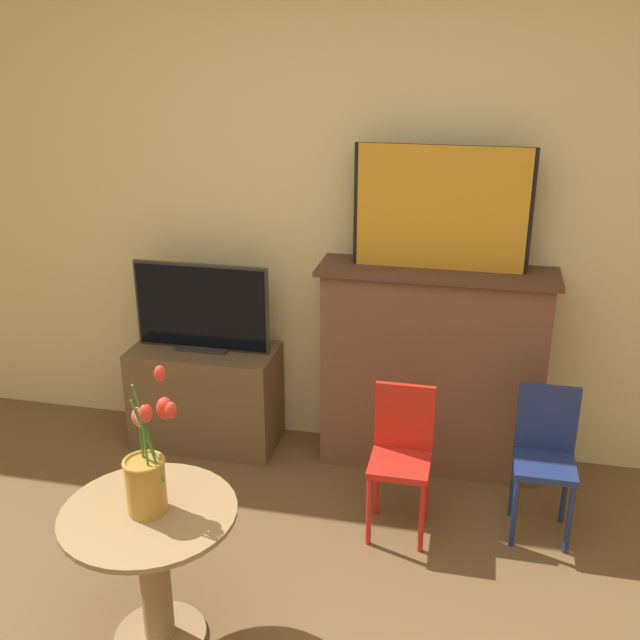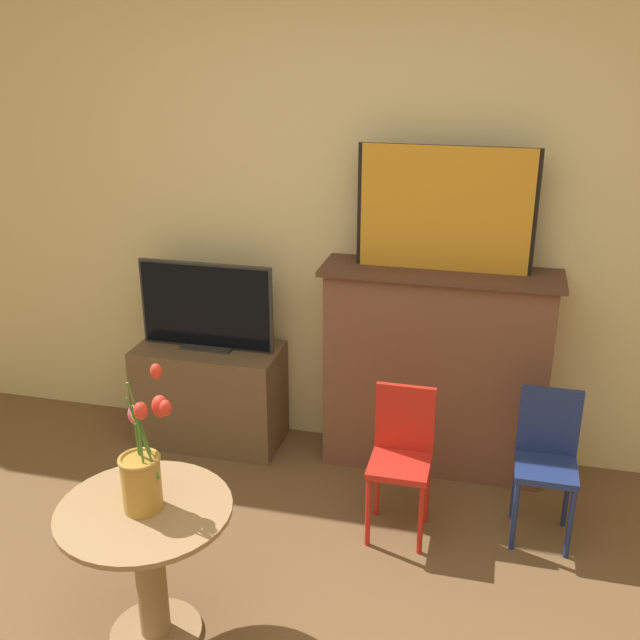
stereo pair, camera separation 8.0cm
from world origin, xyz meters
name	(u,v)px [view 2 (the right image)]	position (x,y,z in m)	size (l,w,h in m)	color
wall_back	(372,200)	(0.00, 2.13, 1.35)	(8.00, 0.06, 2.70)	beige
fireplace_mantel	(435,368)	(0.38, 1.94, 0.55)	(1.16, 0.35, 1.07)	brown
painting	(445,209)	(0.38, 1.95, 1.36)	(0.84, 0.03, 0.59)	black
tv_stand	(211,395)	(-0.82, 1.89, 0.28)	(0.77, 0.39, 0.56)	brown
tv_monitor	(206,308)	(-0.82, 1.89, 0.79)	(0.73, 0.12, 0.47)	#2D2D2D
chair_red	(402,451)	(0.30, 1.35, 0.40)	(0.27, 0.27, 0.69)	red
chair_blue	(547,455)	(0.92, 1.48, 0.40)	(0.27, 0.27, 0.69)	navy
side_table	(149,555)	(-0.49, 0.47, 0.37)	(0.62, 0.62, 0.57)	#99754C
vase_tulips	(143,469)	(-0.49, 0.48, 0.73)	(0.22, 0.19, 0.52)	#B78433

